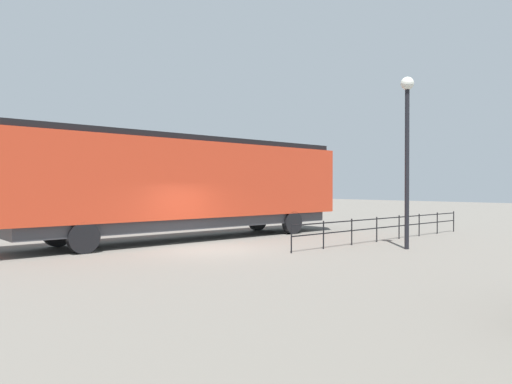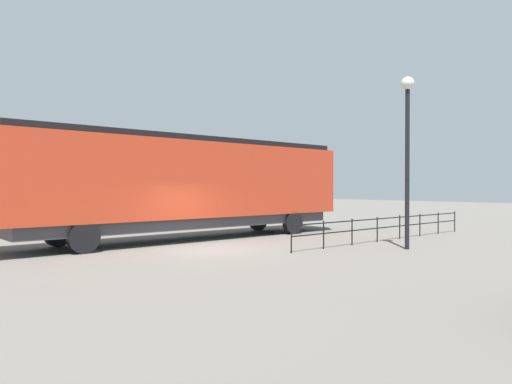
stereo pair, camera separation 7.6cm
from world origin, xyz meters
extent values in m
plane|color=#666059|center=(0.00, 0.00, 0.00)|extent=(120.00, 120.00, 0.00)
cube|color=red|center=(-3.33, 1.27, 2.58)|extent=(2.82, 15.99, 3.16)
cube|color=black|center=(-3.33, 7.82, 2.11)|extent=(2.71, 2.90, 2.22)
cube|color=black|center=(-3.33, 1.27, 4.28)|extent=(2.54, 15.35, 0.24)
cube|color=#38383D|center=(-3.33, 1.27, 0.78)|extent=(2.54, 14.71, 0.45)
cylinder|color=black|center=(-4.59, 6.39, 0.55)|extent=(0.30, 1.10, 1.10)
cylinder|color=black|center=(-2.07, 6.39, 0.55)|extent=(0.30, 1.10, 1.10)
cylinder|color=black|center=(-4.59, -3.85, 0.55)|extent=(0.30, 1.10, 1.10)
cylinder|color=black|center=(-2.07, -3.85, 0.55)|extent=(0.30, 1.10, 1.10)
cylinder|color=black|center=(4.63, 5.48, 2.96)|extent=(0.16, 0.16, 5.92)
sphere|color=silver|center=(4.63, 5.48, 6.06)|extent=(0.48, 0.48, 0.48)
cube|color=black|center=(2.57, 7.48, 0.95)|extent=(0.04, 11.85, 0.04)
cube|color=black|center=(2.57, 7.48, 0.57)|extent=(0.04, 11.85, 0.04)
cylinder|color=black|center=(2.57, 1.55, 0.52)|extent=(0.05, 0.05, 1.04)
cylinder|color=black|center=(2.57, 3.25, 0.52)|extent=(0.05, 0.05, 1.04)
cylinder|color=black|center=(2.57, 4.94, 0.52)|extent=(0.05, 0.05, 1.04)
cylinder|color=black|center=(2.57, 6.63, 0.52)|extent=(0.05, 0.05, 1.04)
cylinder|color=black|center=(2.57, 8.33, 0.52)|extent=(0.05, 0.05, 1.04)
cylinder|color=black|center=(2.57, 10.02, 0.52)|extent=(0.05, 0.05, 1.04)
cylinder|color=black|center=(2.57, 11.71, 0.52)|extent=(0.05, 0.05, 1.04)
cylinder|color=black|center=(2.57, 13.41, 0.52)|extent=(0.05, 0.05, 1.04)
camera|label=1|loc=(13.98, -10.24, 2.29)|focal=33.48mm
camera|label=2|loc=(14.04, -10.18, 2.29)|focal=33.48mm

